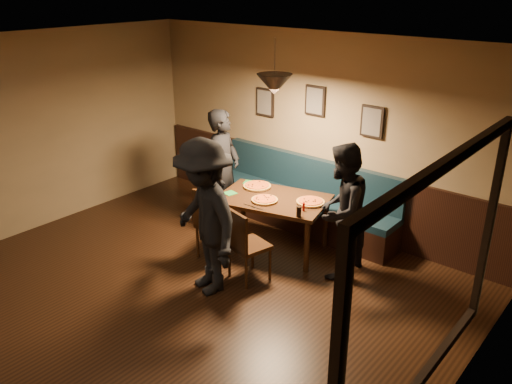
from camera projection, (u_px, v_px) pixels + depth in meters
floor at (126, 328)px, 5.57m from camera, size 7.00×7.00×0.00m
ceiling at (95, 59)px, 4.50m from camera, size 7.00×7.00×0.00m
wall_back at (315, 131)px, 7.53m from camera, size 6.00×0.00×6.00m
wall_right at (404, 333)px, 3.26m from camera, size 0.00×7.00×7.00m
wainscot at (311, 190)px, 7.85m from camera, size 5.88×0.06×1.00m
booth_bench at (301, 195)px, 7.65m from camera, size 3.00×0.60×1.00m
window_frame at (432, 284)px, 3.60m from camera, size 0.06×2.56×1.86m
window_glass at (427, 282)px, 3.62m from camera, size 0.00×2.40×2.40m
picture_left at (265, 102)px, 7.92m from camera, size 0.32×0.04×0.42m
picture_center at (315, 101)px, 7.33m from camera, size 0.32×0.04×0.42m
picture_right at (372, 122)px, 6.86m from camera, size 0.32×0.04×0.42m
pendant_lamp at (274, 84)px, 6.34m from camera, size 0.44×0.44×0.25m
dining_table at (273, 224)px, 7.05m from camera, size 1.60×1.23×0.76m
chair_near_left at (217, 222)px, 6.85m from camera, size 0.48×0.48×0.97m
chair_near_right at (249, 244)px, 6.32m from camera, size 0.50×0.50×0.94m
diner_left at (224, 170)px, 7.51m from camera, size 0.62×0.75×1.77m
diner_right at (341, 211)px, 6.30m from camera, size 0.72×0.88×1.69m
diner_front at (205, 218)px, 5.93m from camera, size 1.36×1.06×1.86m
pizza_a at (257, 186)px, 7.24m from camera, size 0.43×0.43×0.04m
pizza_b at (265, 200)px, 6.80m from camera, size 0.36×0.36×0.04m
pizza_c at (310, 202)px, 6.74m from camera, size 0.40×0.40×0.04m
soda_glass at (299, 212)px, 6.34m from camera, size 0.06×0.06×0.13m
tabasco_bottle at (304, 206)px, 6.50m from camera, size 0.03×0.03×0.13m
napkin_a at (249, 182)px, 7.42m from camera, size 0.20×0.20×0.01m
napkin_b at (230, 193)px, 7.05m from camera, size 0.18×0.18×0.01m
cutlery_set at (253, 207)px, 6.63m from camera, size 0.17×0.04×0.00m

